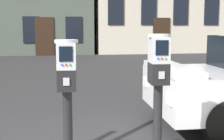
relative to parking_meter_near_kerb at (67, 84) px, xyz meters
name	(u,v)px	position (x,y,z in m)	size (l,w,h in m)	color
parking_meter_near_kerb	(67,84)	(0.00, 0.00, 0.00)	(0.23, 0.26, 1.31)	black
parking_meter_twin_adjacent	(158,78)	(0.88, 0.00, 0.03)	(0.23, 0.26, 1.36)	black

